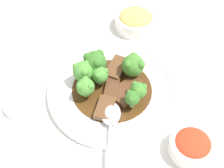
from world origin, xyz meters
The scene contains 18 objects.
ground_plane centered at (0.00, 0.00, 0.00)m, with size 4.00×4.00×0.00m, color white.
main_plate centered at (0.00, 0.00, 0.01)m, with size 0.30×0.30×0.02m.
beef_strip_0 centered at (0.04, -0.05, 0.03)m, with size 0.06×0.08×0.01m.
beef_strip_1 centered at (-0.04, 0.05, 0.03)m, with size 0.06×0.07×0.01m.
beef_strip_2 centered at (-0.04, 0.01, 0.02)m, with size 0.05×0.04×0.01m.
beef_strip_3 centered at (0.00, 0.00, 0.02)m, with size 0.06×0.06×0.01m.
beef_strip_4 centered at (-0.02, -0.03, 0.02)m, with size 0.04×0.07×0.01m.
broccoli_floret_0 centered at (0.03, 0.01, 0.05)m, with size 0.04×0.04×0.05m.
broccoli_floret_1 centered at (0.06, 0.04, 0.05)m, with size 0.05×0.05×0.06m.
broccoli_floret_2 centered at (0.02, 0.06, 0.05)m, with size 0.04×0.04×0.05m.
broccoli_floret_3 centered at (-0.07, 0.00, 0.05)m, with size 0.03×0.03×0.05m.
broccoli_floret_4 centered at (0.06, 0.00, 0.06)m, with size 0.05×0.05×0.07m.
broccoli_floret_5 centered at (0.00, -0.06, 0.05)m, with size 0.05×0.05×0.06m.
broccoli_floret_6 centered at (-0.06, -0.03, 0.05)m, with size 0.04×0.04×0.05m.
serving_spoon centered at (-0.07, 0.07, 0.03)m, with size 0.18×0.17×0.01m.
side_bowl_kimchi centered at (-0.22, -0.02, 0.02)m, with size 0.09×0.09×0.05m.
side_bowl_appetizer centered at (0.14, -0.21, 0.02)m, with size 0.11×0.11×0.05m.
sauce_dish centered at (0.11, 0.19, 0.01)m, with size 0.06×0.06×0.01m.
Camera 1 is at (-0.34, 0.29, 0.59)m, focal length 50.00 mm.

